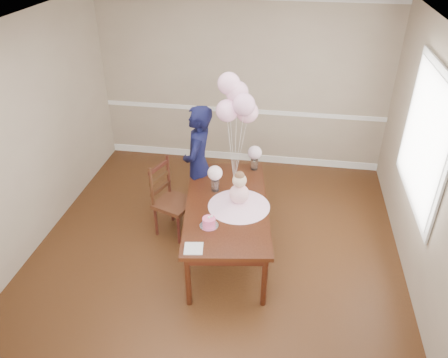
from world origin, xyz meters
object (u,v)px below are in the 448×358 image
dining_table_top (227,205)px  birthday_cake (209,222)px  dining_chair_seat (174,204)px  woman (198,165)px

dining_table_top → birthday_cake: bearing=-114.0°
dining_chair_seat → woman: (0.25, 0.38, 0.37)m
birthday_cake → woman: size_ratio=0.09×
dining_table_top → birthday_cake: (-0.12, -0.45, 0.08)m
birthday_cake → dining_chair_seat: (-0.60, 0.72, -0.32)m
dining_table_top → woman: (-0.48, 0.65, 0.13)m
dining_table_top → birthday_cake: 0.47m
woman → birthday_cake: bearing=20.4°
birthday_cake → dining_chair_seat: birthday_cake is taller
dining_table_top → dining_chair_seat: size_ratio=4.36×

